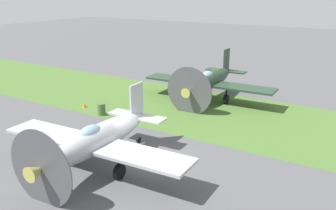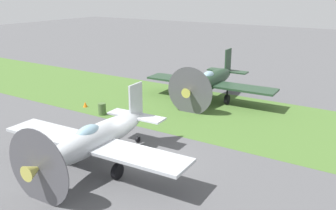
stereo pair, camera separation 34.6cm
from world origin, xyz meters
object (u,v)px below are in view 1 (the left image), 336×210
at_px(airplane_wingman, 210,81).
at_px(runway_marker_cone, 84,105).
at_px(airplane_lead, 97,139).
at_px(fuel_drum, 101,109).

relative_size(airplane_wingman, runway_marker_cone, 26.01).
distance_m(airplane_lead, airplane_wingman, 14.58).
relative_size(airplane_lead, runway_marker_cone, 25.49).
distance_m(airplane_lead, fuel_drum, 8.82).
bearing_deg(airplane_wingman, runway_marker_cone, 41.25).
distance_m(airplane_wingman, fuel_drum, 9.60).
xyz_separation_m(airplane_lead, airplane_wingman, (0.43, -14.58, 0.04)).
xyz_separation_m(airplane_wingman, fuel_drum, (5.25, 7.94, -1.26)).
relative_size(airplane_lead, airplane_wingman, 0.98).
bearing_deg(airplane_wingman, fuel_drum, 54.46).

